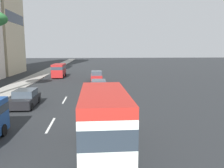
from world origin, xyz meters
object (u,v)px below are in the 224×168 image
(car_third, at_px, (99,86))
(car_sixth, at_px, (96,76))
(car_second, at_px, (25,99))
(van_fourth, at_px, (59,70))
(minibus_lead, at_px, (104,120))

(car_third, distance_m, car_sixth, 10.35)
(car_second, bearing_deg, van_fourth, -179.66)
(minibus_lead, bearing_deg, car_second, 33.78)
(car_third, relative_size, car_sixth, 0.98)
(minibus_lead, bearing_deg, car_third, -0.39)
(minibus_lead, relative_size, car_second, 1.49)
(car_second, distance_m, car_sixth, 17.97)
(minibus_lead, xyz_separation_m, car_third, (16.37, -0.11, -1.00))
(van_fourth, bearing_deg, car_second, 0.34)
(van_fourth, distance_m, car_sixth, 8.51)
(van_fourth, xyz_separation_m, car_sixth, (-5.00, -6.86, -0.64))
(car_second, distance_m, car_third, 9.31)
(car_second, xyz_separation_m, van_fourth, (21.66, 0.13, 0.68))
(minibus_lead, bearing_deg, car_sixth, -0.01)
(minibus_lead, distance_m, car_second, 12.14)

